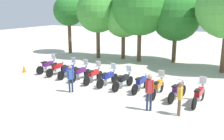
% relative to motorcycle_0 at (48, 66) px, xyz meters
% --- Properties ---
extents(ground_plane, '(80.00, 80.00, 0.00)m').
position_rel_motorcycle_0_xyz_m(ground_plane, '(5.72, -0.68, -0.52)').
color(ground_plane, '#BCB7A8').
extents(motorcycle_0, '(0.62, 2.19, 1.37)m').
position_rel_motorcycle_0_xyz_m(motorcycle_0, '(0.00, 0.00, 0.00)').
color(motorcycle_0, black).
rests_on(motorcycle_0, ground_plane).
extents(motorcycle_1, '(0.62, 2.19, 0.99)m').
position_rel_motorcycle_0_xyz_m(motorcycle_1, '(1.14, -0.27, -0.01)').
color(motorcycle_1, black).
rests_on(motorcycle_1, ground_plane).
extents(motorcycle_2, '(0.62, 2.19, 1.37)m').
position_rel_motorcycle_0_xyz_m(motorcycle_2, '(2.28, -0.40, 0.00)').
color(motorcycle_2, black).
rests_on(motorcycle_2, ground_plane).
extents(motorcycle_3, '(0.62, 2.19, 1.37)m').
position_rel_motorcycle_0_xyz_m(motorcycle_3, '(3.43, -0.54, 0.00)').
color(motorcycle_3, black).
rests_on(motorcycle_3, ground_plane).
extents(motorcycle_4, '(0.62, 2.19, 1.37)m').
position_rel_motorcycle_0_xyz_m(motorcycle_4, '(4.57, -0.63, 0.00)').
color(motorcycle_4, black).
rests_on(motorcycle_4, ground_plane).
extents(motorcycle_5, '(0.65, 2.19, 1.37)m').
position_rel_motorcycle_0_xyz_m(motorcycle_5, '(5.72, -0.73, 0.00)').
color(motorcycle_5, black).
rests_on(motorcycle_5, ground_plane).
extents(motorcycle_6, '(0.67, 2.18, 1.37)m').
position_rel_motorcycle_0_xyz_m(motorcycle_6, '(6.86, -0.83, 0.00)').
color(motorcycle_6, black).
rests_on(motorcycle_6, ground_plane).
extents(motorcycle_7, '(0.62, 2.19, 0.99)m').
position_rel_motorcycle_0_xyz_m(motorcycle_7, '(8.00, -0.76, -0.01)').
color(motorcycle_7, black).
rests_on(motorcycle_7, ground_plane).
extents(motorcycle_8, '(0.62, 2.19, 1.37)m').
position_rel_motorcycle_0_xyz_m(motorcycle_8, '(9.14, -1.03, 0.00)').
color(motorcycle_8, black).
rests_on(motorcycle_8, ground_plane).
extents(motorcycle_9, '(0.69, 2.18, 0.99)m').
position_rel_motorcycle_0_xyz_m(motorcycle_9, '(10.29, -1.13, -0.01)').
color(motorcycle_9, black).
rests_on(motorcycle_9, ground_plane).
extents(motorcycle_10, '(0.62, 2.19, 1.37)m').
position_rel_motorcycle_0_xyz_m(motorcycle_10, '(11.43, -1.29, 0.00)').
color(motorcycle_10, black).
rests_on(motorcycle_10, ground_plane).
extents(person_0, '(0.34, 0.33, 1.64)m').
position_rel_motorcycle_0_xyz_m(person_0, '(4.48, -2.95, 0.44)').
color(person_0, '#232D4C').
rests_on(person_0, ground_plane).
extents(person_1, '(0.28, 0.40, 1.62)m').
position_rel_motorcycle_0_xyz_m(person_1, '(10.90, -3.16, 0.42)').
color(person_1, brown).
rests_on(person_1, ground_plane).
extents(person_2, '(0.39, 0.33, 1.83)m').
position_rel_motorcycle_0_xyz_m(person_2, '(9.48, -3.32, 0.57)').
color(person_2, '#232D4C').
rests_on(person_2, ground_plane).
extents(tree_0, '(3.21, 3.21, 6.12)m').
position_rel_motorcycle_0_xyz_m(tree_0, '(-3.69, 7.51, 3.97)').
color(tree_0, brown).
rests_on(tree_0, ground_plane).
extents(tree_1, '(4.05, 4.05, 6.52)m').
position_rel_motorcycle_0_xyz_m(tree_1, '(0.42, 6.68, 3.96)').
color(tree_1, brown).
rests_on(tree_1, ground_plane).
extents(tree_2, '(3.72, 3.72, 5.79)m').
position_rel_motorcycle_0_xyz_m(tree_2, '(2.71, 7.55, 3.39)').
color(tree_2, brown).
rests_on(tree_2, ground_plane).
extents(tree_3, '(5.00, 5.00, 7.37)m').
position_rel_motorcycle_0_xyz_m(tree_3, '(4.53, 7.16, 4.34)').
color(tree_3, brown).
rests_on(tree_3, ground_plane).
extents(tree_4, '(4.31, 4.31, 6.26)m').
position_rel_motorcycle_0_xyz_m(tree_4, '(7.49, 8.19, 3.57)').
color(tree_4, brown).
rests_on(tree_4, ground_plane).
extents(traffic_cone, '(0.32, 0.32, 0.55)m').
position_rel_motorcycle_0_xyz_m(traffic_cone, '(-1.62, -0.90, -0.24)').
color(traffic_cone, orange).
rests_on(traffic_cone, ground_plane).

